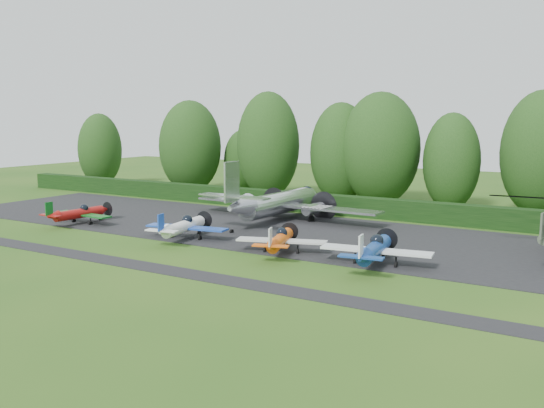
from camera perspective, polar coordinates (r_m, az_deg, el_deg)
The scene contains 17 objects.
ground at distance 46.72m, azimuth -6.80°, elevation -4.32°, with size 160.00×160.00×0.00m, color #244D15.
apron at distance 54.77m, azimuth -0.34°, elevation -2.39°, with size 70.00×18.00×0.01m, color black.
taxiway_verge at distance 42.30m, azimuth -11.84°, elevation -5.78°, with size 70.00×2.00×0.00m, color black.
hedgerow at distance 64.25m, azimuth 4.81°, elevation -0.83°, with size 90.00×1.60×2.00m, color black.
transport_plane at distance 58.68m, azimuth 0.56°, elevation 0.12°, with size 20.30×15.56×6.50m.
light_plane_red at distance 59.89m, azimuth -17.66°, elevation -0.84°, with size 6.65×6.99×2.55m.
light_plane_white at distance 50.45m, azimuth -8.29°, elevation -2.09°, with size 7.14×7.50×2.74m.
light_plane_orange at distance 44.85m, azimuth 0.81°, elevation -3.38°, with size 6.78×7.13×2.60m.
light_plane_blue at distance 41.65m, azimuth 9.64°, elevation -4.22°, with size 7.61×8.01×2.93m.
tree_0 at distance 71.99m, azimuth 6.49°, elevation 4.83°, with size 7.23×7.23×11.78m.
tree_1 at distance 92.22m, azimuth -15.89°, elevation 4.93°, with size 6.28×6.28×10.55m.
tree_2 at distance 82.18m, azimuth -2.71°, elevation 4.10°, with size 5.30×5.30×8.36m.
tree_3 at distance 75.08m, azimuth -0.37°, elevation 5.55°, with size 7.74×7.74×13.16m.
tree_5 at distance 70.23m, azimuth 10.15°, elevation 5.13°, with size 9.00×9.00×12.90m.
tree_6 at distance 67.39m, azimuth 24.00°, elevation 4.38°, with size 8.01×8.01×12.82m.
tree_7 at distance 81.54m, azimuth -7.71°, elevation 5.37°, with size 8.24×8.24×12.24m.
tree_10 at distance 68.23m, azimuth 16.54°, elevation 3.84°, with size 6.07×6.07×10.56m.
Camera 1 is at (28.22, -35.83, 10.15)m, focal length 40.00 mm.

